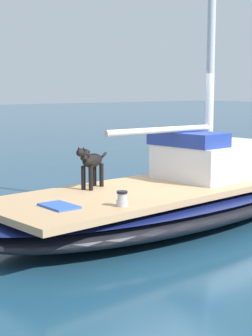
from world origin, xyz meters
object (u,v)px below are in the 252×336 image
at_px(sailboat_main, 174,202).
at_px(dog_black, 91,162).
at_px(deck_winch, 122,199).
at_px(deck_towel, 59,206).

xyz_separation_m(sailboat_main, dog_black, (-0.43, -1.37, 0.75)).
bearing_deg(dog_black, deck_winch, -14.97).
distance_m(dog_black, deck_winch, 1.42).
distance_m(dog_black, deck_towel, 1.45).
xyz_separation_m(deck_winch, deck_towel, (-0.46, -0.72, -0.08)).
xyz_separation_m(sailboat_main, deck_towel, (0.45, -2.45, 0.34)).
bearing_deg(dog_black, sailboat_main, 72.77).
distance_m(sailboat_main, dog_black, 1.62).
distance_m(sailboat_main, deck_winch, 2.00).
relative_size(sailboat_main, deck_towel, 13.33).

